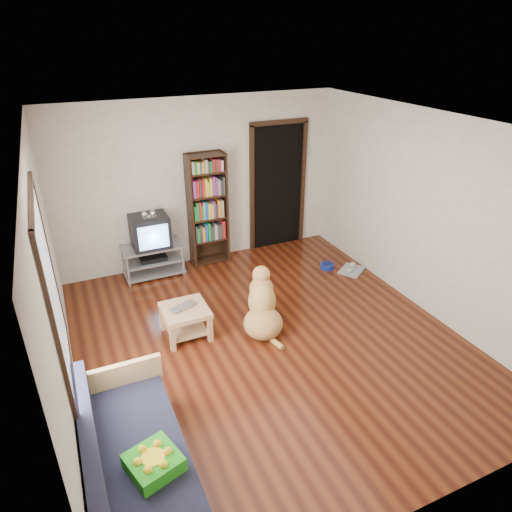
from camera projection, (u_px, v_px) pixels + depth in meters
name	position (u px, v px, depth m)	size (l,w,h in m)	color
ground	(268.00, 340.00, 5.65)	(5.00, 5.00, 0.00)	#58240F
ceiling	(272.00, 126.00, 4.49)	(5.00, 5.00, 0.00)	white
wall_back	(200.00, 183.00, 7.11)	(4.50, 4.50, 0.00)	beige
wall_front	(433.00, 391.00, 3.03)	(4.50, 4.50, 0.00)	beige
wall_left	(53.00, 288.00, 4.24)	(5.00, 5.00, 0.00)	beige
wall_right	(426.00, 215.00, 5.90)	(5.00, 5.00, 0.00)	beige
green_cushion	(154.00, 463.00, 3.49)	(0.37, 0.37, 0.12)	#1F981C
laptop	(185.00, 309.00, 5.54)	(0.34, 0.22, 0.03)	silver
dog_bowl	(327.00, 266.00, 7.33)	(0.22, 0.22, 0.08)	navy
grey_rag	(352.00, 270.00, 7.24)	(0.40, 0.32, 0.03)	#A4A4A4
window	(53.00, 295.00, 3.75)	(0.03, 1.46, 1.70)	white
doorway	(278.00, 184.00, 7.67)	(1.03, 0.05, 2.19)	black
tv_stand	(153.00, 259.00, 7.04)	(0.90, 0.45, 0.50)	#99999E
crt_tv	(150.00, 230.00, 6.84)	(0.55, 0.52, 0.58)	black
bookshelf	(207.00, 204.00, 7.13)	(0.60, 0.30, 1.80)	black
sofa	(135.00, 466.00, 3.72)	(0.80, 1.80, 0.80)	tan
coffee_table	(185.00, 316.00, 5.62)	(0.55, 0.55, 0.40)	tan
dog	(262.00, 308.00, 5.77)	(0.65, 0.97, 0.80)	tan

